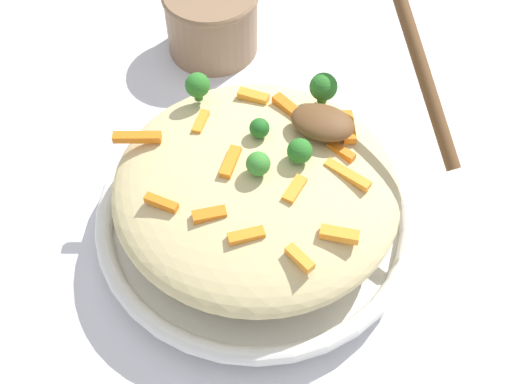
% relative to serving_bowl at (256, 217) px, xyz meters
% --- Properties ---
extents(ground_plane, '(2.40, 2.40, 0.00)m').
position_rel_serving_bowl_xyz_m(ground_plane, '(0.00, 0.00, -0.02)').
color(ground_plane, silver).
extents(serving_bowl, '(0.29, 0.29, 0.04)m').
position_rel_serving_bowl_xyz_m(serving_bowl, '(0.00, 0.00, 0.00)').
color(serving_bowl, white).
rests_on(serving_bowl, ground_plane).
extents(pasta_mound, '(0.25, 0.25, 0.06)m').
position_rel_serving_bowl_xyz_m(pasta_mound, '(0.00, 0.00, 0.05)').
color(pasta_mound, '#DBC689').
rests_on(pasta_mound, serving_bowl).
extents(carrot_piece_0, '(0.01, 0.03, 0.01)m').
position_rel_serving_bowl_xyz_m(carrot_piece_0, '(0.02, 0.01, 0.08)').
color(carrot_piece_0, orange).
rests_on(carrot_piece_0, pasta_mound).
extents(carrot_piece_1, '(0.03, 0.02, 0.01)m').
position_rel_serving_bowl_xyz_m(carrot_piece_1, '(-0.06, -0.04, 0.07)').
color(carrot_piece_1, orange).
rests_on(carrot_piece_1, pasta_mound).
extents(carrot_piece_2, '(0.03, 0.01, 0.01)m').
position_rel_serving_bowl_xyz_m(carrot_piece_2, '(-0.09, 0.04, 0.07)').
color(carrot_piece_2, orange).
rests_on(carrot_piece_2, pasta_mound).
extents(carrot_piece_3, '(0.03, 0.02, 0.01)m').
position_rel_serving_bowl_xyz_m(carrot_piece_3, '(-0.00, -0.08, 0.07)').
color(carrot_piece_3, orange).
rests_on(carrot_piece_3, pasta_mound).
extents(carrot_piece_4, '(0.01, 0.03, 0.01)m').
position_rel_serving_bowl_xyz_m(carrot_piece_4, '(-0.04, 0.01, 0.08)').
color(carrot_piece_4, orange).
rests_on(carrot_piece_4, pasta_mound).
extents(carrot_piece_5, '(0.03, 0.02, 0.01)m').
position_rel_serving_bowl_xyz_m(carrot_piece_5, '(-0.02, 0.07, 0.07)').
color(carrot_piece_5, orange).
rests_on(carrot_piece_5, pasta_mound).
extents(carrot_piece_6, '(0.03, 0.03, 0.01)m').
position_rel_serving_bowl_xyz_m(carrot_piece_6, '(-0.03, -0.08, 0.07)').
color(carrot_piece_6, orange).
rests_on(carrot_piece_6, pasta_mound).
extents(carrot_piece_7, '(0.03, 0.01, 0.01)m').
position_rel_serving_bowl_xyz_m(carrot_piece_7, '(0.03, -0.08, 0.07)').
color(carrot_piece_7, orange).
rests_on(carrot_piece_7, pasta_mound).
extents(carrot_piece_8, '(0.02, 0.04, 0.01)m').
position_rel_serving_bowl_xyz_m(carrot_piece_8, '(-0.06, -0.07, 0.07)').
color(carrot_piece_8, orange).
rests_on(carrot_piece_8, pasta_mound).
extents(carrot_piece_9, '(0.03, 0.02, 0.01)m').
position_rel_serving_bowl_xyz_m(carrot_piece_9, '(0.02, 0.06, 0.07)').
color(carrot_piece_9, orange).
rests_on(carrot_piece_9, pasta_mound).
extents(carrot_piece_10, '(0.03, 0.02, 0.01)m').
position_rel_serving_bowl_xyz_m(carrot_piece_10, '(-0.06, 0.07, 0.07)').
color(carrot_piece_10, orange).
rests_on(carrot_piece_10, pasta_mound).
extents(carrot_piece_11, '(0.04, 0.02, 0.01)m').
position_rel_serving_bowl_xyz_m(carrot_piece_11, '(0.11, 0.01, 0.07)').
color(carrot_piece_11, orange).
rests_on(carrot_piece_11, pasta_mound).
extents(carrot_piece_12, '(0.01, 0.03, 0.01)m').
position_rel_serving_bowl_xyz_m(carrot_piece_12, '(0.06, -0.03, 0.07)').
color(carrot_piece_12, orange).
rests_on(carrot_piece_12, pasta_mound).
extents(carrot_piece_13, '(0.03, 0.01, 0.01)m').
position_rel_serving_bowl_xyz_m(carrot_piece_13, '(0.06, 0.06, 0.07)').
color(carrot_piece_13, orange).
rests_on(carrot_piece_13, pasta_mound).
extents(carrot_piece_14, '(0.04, 0.02, 0.01)m').
position_rel_serving_bowl_xyz_m(carrot_piece_14, '(-0.07, -0.02, 0.07)').
color(carrot_piece_14, orange).
rests_on(carrot_piece_14, pasta_mound).
extents(broccoli_floret_0, '(0.03, 0.03, 0.03)m').
position_rel_serving_bowl_xyz_m(broccoli_floret_0, '(-0.03, -0.10, 0.09)').
color(broccoli_floret_0, '#296820').
rests_on(broccoli_floret_0, pasta_mound).
extents(broccoli_floret_1, '(0.02, 0.02, 0.02)m').
position_rel_serving_bowl_xyz_m(broccoli_floret_1, '(-0.01, 0.01, 0.09)').
color(broccoli_floret_1, '#377928').
rests_on(broccoli_floret_1, pasta_mound).
extents(broccoli_floret_2, '(0.02, 0.02, 0.02)m').
position_rel_serving_bowl_xyz_m(broccoli_floret_2, '(-0.03, -0.02, 0.09)').
color(broccoli_floret_2, '#296820').
rests_on(broccoli_floret_2, pasta_mound).
extents(broccoli_floret_3, '(0.02, 0.02, 0.02)m').
position_rel_serving_bowl_xyz_m(broccoli_floret_3, '(0.01, -0.03, 0.09)').
color(broccoli_floret_3, '#205B1C').
rests_on(broccoli_floret_3, pasta_mound).
extents(broccoli_floret_4, '(0.02, 0.02, 0.03)m').
position_rel_serving_bowl_xyz_m(broccoli_floret_4, '(0.08, -0.06, 0.09)').
color(broccoli_floret_4, '#296820').
rests_on(broccoli_floret_4, pasta_mound).
extents(serving_spoon, '(0.15, 0.14, 0.11)m').
position_rel_serving_bowl_xyz_m(serving_spoon, '(-0.06, -0.08, 0.11)').
color(serving_spoon, brown).
rests_on(serving_spoon, pasta_mound).
extents(companion_bowl, '(0.11, 0.11, 0.08)m').
position_rel_serving_bowl_xyz_m(companion_bowl, '(0.14, -0.22, 0.02)').
color(companion_bowl, '#8C6B4C').
rests_on(companion_bowl, ground_plane).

